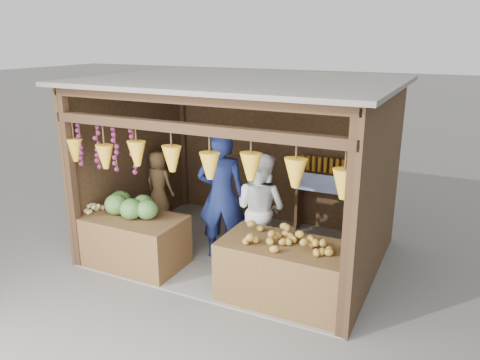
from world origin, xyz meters
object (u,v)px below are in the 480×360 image
object	(u,v)px
woman_standing	(260,209)
man_standing	(222,196)
counter_right	(284,272)
vendor_seated	(159,183)
counter_left	(133,241)

from	to	relation	value
woman_standing	man_standing	bearing A→B (deg)	22.44
counter_right	vendor_seated	distance (m)	3.04
counter_right	man_standing	size ratio (longest dim) A/B	0.81
man_standing	vendor_seated	size ratio (longest dim) A/B	1.75
woman_standing	counter_right	bearing A→B (deg)	142.57
man_standing	woman_standing	xyz separation A→B (m)	(0.59, 0.10, -0.14)
man_standing	counter_right	bearing A→B (deg)	128.16
counter_left	woman_standing	bearing A→B (deg)	28.40
man_standing	vendor_seated	distance (m)	1.54
woman_standing	vendor_seated	xyz separation A→B (m)	(-2.05, 0.38, -0.00)
counter_left	vendor_seated	distance (m)	1.41
counter_left	woman_standing	xyz separation A→B (m)	(1.64, 0.89, 0.47)
vendor_seated	woman_standing	bearing A→B (deg)	177.23
counter_right	woman_standing	distance (m)	1.19
woman_standing	vendor_seated	bearing A→B (deg)	2.83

